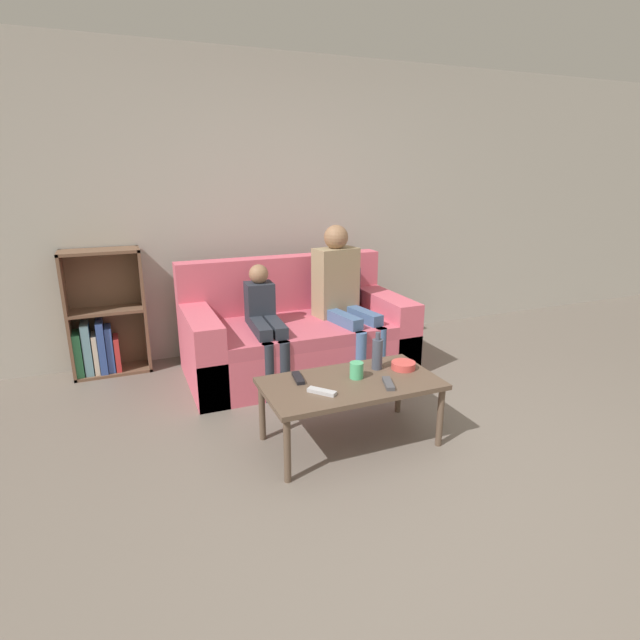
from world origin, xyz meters
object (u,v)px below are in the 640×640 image
(person_child, at_px, (265,320))
(cup_near, at_px, (357,370))
(snack_bowl, at_px, (403,365))
(bottle, at_px, (377,353))
(tv_remote_0, at_px, (322,392))
(tv_remote_1, at_px, (388,383))
(bookshelf, at_px, (103,326))
(couch, at_px, (296,336))
(tv_remote_2, at_px, (298,378))
(person_adult, at_px, (341,289))
(coffee_table, at_px, (351,387))

(person_child, xyz_separation_m, cup_near, (0.27, -1.05, -0.06))
(snack_bowl, bearing_deg, bottle, 157.56)
(tv_remote_0, distance_m, tv_remote_1, 0.41)
(bookshelf, height_order, bottle, bookshelf)
(person_child, relative_size, tv_remote_1, 5.25)
(bookshelf, bearing_deg, couch, -20.64)
(bookshelf, distance_m, tv_remote_2, 2.00)
(cup_near, bearing_deg, person_adult, 69.75)
(person_adult, distance_m, tv_remote_2, 1.29)
(bookshelf, height_order, tv_remote_0, bookshelf)
(coffee_table, bearing_deg, tv_remote_2, 153.15)
(couch, bearing_deg, cup_near, -92.23)
(snack_bowl, relative_size, bottle, 0.63)
(bottle, bearing_deg, cup_near, -156.33)
(coffee_table, xyz_separation_m, person_adult, (0.47, 1.16, 0.32))
(tv_remote_2, relative_size, bottle, 0.71)
(tv_remote_2, bearing_deg, coffee_table, -19.13)
(couch, height_order, snack_bowl, couch)
(tv_remote_0, height_order, tv_remote_1, same)
(tv_remote_0, relative_size, bottle, 0.65)
(cup_near, xyz_separation_m, snack_bowl, (0.34, 0.02, -0.03))
(cup_near, bearing_deg, snack_bowl, 2.82)
(tv_remote_2, bearing_deg, couch, 78.45)
(person_child, relative_size, cup_near, 9.23)
(coffee_table, relative_size, cup_near, 10.60)
(bookshelf, distance_m, person_child, 1.39)
(couch, bearing_deg, person_child, -152.07)
(coffee_table, bearing_deg, cup_near, 31.83)
(cup_near, bearing_deg, tv_remote_2, 161.97)
(person_adult, height_order, cup_near, person_adult)
(couch, distance_m, tv_remote_0, 1.39)
(couch, xyz_separation_m, person_adult, (0.37, -0.10, 0.39))
(person_child, distance_m, snack_bowl, 1.20)
(tv_remote_1, distance_m, tv_remote_2, 0.54)
(person_adult, xyz_separation_m, person_child, (-0.68, -0.07, -0.17))
(tv_remote_2, distance_m, bottle, 0.53)
(cup_near, relative_size, tv_remote_0, 0.63)
(tv_remote_1, height_order, snack_bowl, snack_bowl)
(snack_bowl, bearing_deg, coffee_table, -172.74)
(couch, xyz_separation_m, tv_remote_1, (0.08, -1.39, 0.13))
(cup_near, distance_m, tv_remote_0, 0.31)
(couch, bearing_deg, person_adult, -14.59)
(person_adult, distance_m, tv_remote_1, 1.35)
(person_adult, bearing_deg, tv_remote_1, -111.84)
(bookshelf, xyz_separation_m, coffee_table, (1.39, -1.81, -0.03))
(coffee_table, height_order, tv_remote_1, tv_remote_1)
(person_child, bearing_deg, bookshelf, 151.55)
(couch, relative_size, bookshelf, 1.75)
(cup_near, bearing_deg, tv_remote_1, -53.36)
(tv_remote_0, distance_m, tv_remote_2, 0.24)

